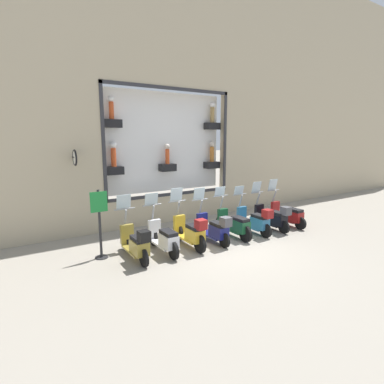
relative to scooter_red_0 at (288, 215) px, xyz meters
The scene contains 11 objects.
ground_plane 3.48m from the scooter_red_0, 99.88° to the left, with size 120.00×120.00×0.00m, color gray.
building_facade 6.77m from the scooter_red_0, 48.56° to the left, with size 1.18×36.00×10.65m.
scooter_red_0 is the anchor object (origin of this frame).
scooter_black_1 0.86m from the scooter_red_0, 94.48° to the left, with size 1.79×0.61×1.64m.
scooter_teal_2 1.72m from the scooter_red_0, 92.22° to the left, with size 1.79×0.60×1.54m.
scooter_green_3 2.58m from the scooter_red_0, 89.92° to the left, with size 1.81×0.60×1.59m.
scooter_navy_4 3.44m from the scooter_red_0, 91.11° to the left, with size 1.79×0.61×1.63m.
scooter_yellow_5 4.30m from the scooter_red_0, 90.68° to the left, with size 1.81×0.60×1.70m.
scooter_white_6 5.16m from the scooter_red_0, 89.98° to the left, with size 1.80×0.61×1.62m.
scooter_olive_7 6.02m from the scooter_red_0, 90.59° to the left, with size 1.79×0.61×1.66m.
shop_sign_post 6.83m from the scooter_red_0, 84.97° to the left, with size 0.36×0.45×1.90m.
Camera 1 is at (-6.72, 5.36, 3.23)m, focal length 28.00 mm.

